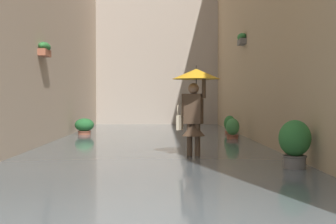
# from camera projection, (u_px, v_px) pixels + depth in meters

# --- Properties ---
(ground_plane) EXTENTS (60.00, 60.00, 0.00)m
(ground_plane) POSITION_uv_depth(u_px,v_px,m) (154.00, 148.00, 14.45)
(ground_plane) COLOR gray
(flood_water) EXTENTS (6.66, 26.12, 0.17)m
(flood_water) POSITION_uv_depth(u_px,v_px,m) (154.00, 145.00, 14.45)
(flood_water) COLOR #515B60
(flood_water) RESTS_ON ground_plane
(person_wading) EXTENTS (1.04, 1.04, 2.11)m
(person_wading) POSITION_uv_depth(u_px,v_px,m) (195.00, 94.00, 10.91)
(person_wading) COLOR black
(person_wading) RESTS_ON ground_plane
(potted_plant_far_left) EXTENTS (0.41, 0.41, 0.80)m
(potted_plant_far_left) POSITION_uv_depth(u_px,v_px,m) (233.00, 131.00, 15.62)
(potted_plant_far_left) COLOR #9E563D
(potted_plant_far_left) RESTS_ON ground_plane
(potted_plant_mid_left) EXTENTS (0.41, 0.41, 0.81)m
(potted_plant_mid_left) POSITION_uv_depth(u_px,v_px,m) (230.00, 126.00, 18.05)
(potted_plant_mid_left) COLOR #9E563D
(potted_plant_mid_left) RESTS_ON ground_plane
(potted_plant_mid_right) EXTENTS (0.66, 0.66, 0.73)m
(potted_plant_mid_right) POSITION_uv_depth(u_px,v_px,m) (84.00, 127.00, 17.50)
(potted_plant_mid_right) COLOR brown
(potted_plant_mid_right) RESTS_ON ground_plane
(potted_plant_near_left) EXTENTS (0.57, 0.57, 1.03)m
(potted_plant_near_left) POSITION_uv_depth(u_px,v_px,m) (295.00, 145.00, 8.96)
(potted_plant_near_left) COLOR #66605B
(potted_plant_near_left) RESTS_ON ground_plane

